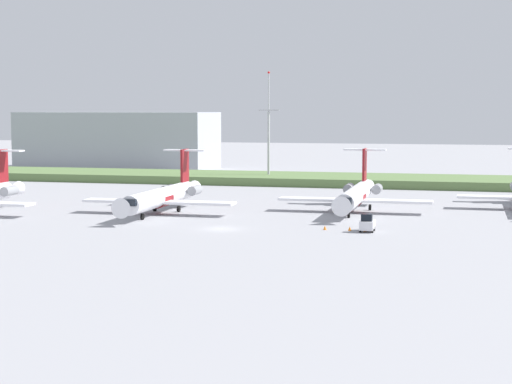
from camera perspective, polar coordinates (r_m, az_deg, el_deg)
ground_plane at (r=137.91m, az=1.13°, el=-0.80°), size 500.00×500.00×0.00m
grass_berm at (r=176.49m, az=3.98°, el=0.85°), size 320.00×20.00×1.69m
regional_jet_second at (r=126.15m, az=-6.31°, el=-0.27°), size 22.81×31.00×9.00m
regional_jet_third at (r=128.43m, az=6.73°, el=-0.17°), size 22.81×31.00×9.00m
antenna_mast at (r=178.25m, az=0.86°, el=3.74°), size 4.40×0.50×23.21m
distant_hangar at (r=222.31m, az=-9.24°, el=3.42°), size 49.56×20.09×14.61m
baggage_tug at (r=107.32m, az=7.47°, el=-2.12°), size 1.72×3.20×2.30m
safety_cone_front_marker at (r=108.46m, az=4.65°, el=-2.40°), size 0.44×0.44×0.55m
safety_cone_mid_marker at (r=107.99m, az=6.31°, el=-2.45°), size 0.44×0.44×0.55m
safety_cone_rear_marker at (r=107.66m, az=7.34°, el=-2.49°), size 0.44×0.44×0.55m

